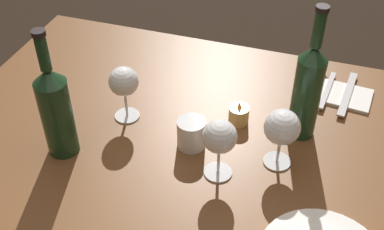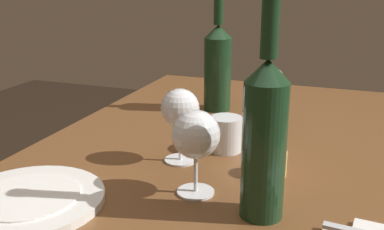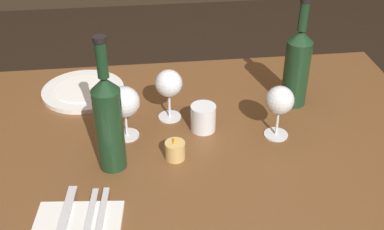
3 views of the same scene
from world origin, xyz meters
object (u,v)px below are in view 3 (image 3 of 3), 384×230
Objects in this scene: fork_outer at (101,216)px; folded_napkin at (79,220)px; wine_glass_right at (124,103)px; wine_bottle_second at (109,120)px; votive_candle at (175,151)px; dinner_plate at (83,90)px; wine_bottle at (297,65)px; water_tumbler at (204,119)px; fork_inner at (90,217)px; wine_glass_left at (280,102)px; wine_glass_centre at (169,85)px; table_knife at (64,219)px.

folded_napkin is at bearing 0.00° from fork_outer.
wine_bottle_second is (0.04, 0.12, 0.03)m from wine_glass_right.
wine_bottle_second reaches higher than votive_candle.
wine_bottle is at bearing 168.10° from dinner_plate.
fork_outer is at bearing 37.35° from wine_bottle.
folded_napkin is at bearing 44.69° from water_tumbler.
wine_bottle is 0.66m from dinner_plate.
wine_glass_left is at bearing -151.57° from fork_inner.
wine_glass_centre reaches higher than folded_napkin.
wine_bottle_second is at bearing -118.82° from table_knife.
votive_candle is 0.33× the size of folded_napkin.
wine_glass_centre is 0.44m from fork_outer.
wine_glass_left is 0.61m from table_knife.
wine_bottle_second is at bearing 74.01° from wine_glass_right.
wine_glass_centre is at bearing -38.24° from water_tumbler.
wine_bottle_second reaches higher than wine_glass_right.
wine_glass_right reaches higher than table_knife.
folded_napkin is (0.51, 0.26, -0.10)m from wine_glass_left.
wine_glass_right reaches higher than dinner_plate.
table_knife is (0.08, 0.00, 0.00)m from fork_outer.
wine_bottle reaches higher than fork_outer.
fork_outer is at bearing 49.52° from water_tumbler.
folded_napkin is at bearing 59.15° from wine_glass_centre.
wine_glass_centre is at bearing -147.94° from wine_glass_right.
votive_candle is 0.27m from fork_outer.
wine_glass_right is 0.84× the size of fork_inner.
fork_inner reaches higher than folded_napkin.
wine_bottle_second is 1.67× the size of table_knife.
fork_outer is 0.86× the size of table_knife.
wine_bottle reaches higher than water_tumbler.
wine_bottle_second is 4.67× the size of water_tumbler.
table_knife is (0.03, 0.00, 0.01)m from folded_napkin.
wine_bottle is 0.71m from fork_outer.
fork_outer is at bearing 64.90° from wine_glass_centre.
wine_bottle is (-0.50, -0.12, 0.02)m from wine_glass_right.
wine_glass_left is 0.46× the size of wine_bottle.
wine_glass_right and wine_glass_centre have the same top height.
wine_bottle reaches higher than fork_inner.
table_knife is (0.54, 0.26, -0.10)m from wine_glass_left.
wine_glass_centre is at bearing -124.00° from table_knife.
wine_bottle reaches higher than wine_glass_right.
fork_outer is at bearing 97.74° from dinner_plate.
wine_glass_right is at bearing -109.23° from folded_napkin.
wine_bottle is at bearing -166.97° from wine_glass_right.
wine_glass_centre is (-0.12, -0.08, 0.00)m from wine_glass_right.
wine_bottle is 0.75m from folded_napkin.
wine_bottle_second is 5.25× the size of votive_candle.
dinner_plate is (0.64, -0.13, -0.12)m from wine_bottle.
wine_glass_centre reaches higher than wine_glass_left.
wine_glass_left is 0.19m from wine_bottle.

